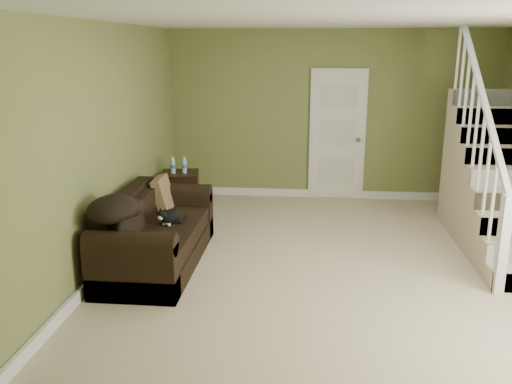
% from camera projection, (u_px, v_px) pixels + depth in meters
% --- Properties ---
extents(floor, '(5.00, 5.50, 0.01)m').
position_uv_depth(floor, '(336.00, 263.00, 6.07)').
color(floor, tan).
rests_on(floor, ground).
extents(ceiling, '(5.00, 5.50, 0.01)m').
position_uv_depth(ceiling, '(346.00, 20.00, 5.38)').
color(ceiling, white).
rests_on(ceiling, wall_back).
extents(wall_back, '(5.00, 0.04, 2.60)m').
position_uv_depth(wall_back, '(331.00, 116.00, 8.36)').
color(wall_back, olive).
rests_on(wall_back, floor).
extents(wall_front, '(5.00, 0.04, 2.60)m').
position_uv_depth(wall_front, '(365.00, 238.00, 3.08)').
color(wall_front, olive).
rests_on(wall_front, floor).
extents(wall_left, '(0.04, 5.50, 2.60)m').
position_uv_depth(wall_left, '(112.00, 144.00, 5.96)').
color(wall_left, olive).
rests_on(wall_left, floor).
extents(baseboard_back, '(5.00, 0.04, 0.12)m').
position_uv_depth(baseboard_back, '(329.00, 194.00, 8.66)').
color(baseboard_back, white).
rests_on(baseboard_back, floor).
extents(baseboard_left, '(0.04, 5.50, 0.12)m').
position_uv_depth(baseboard_left, '(122.00, 250.00, 6.29)').
color(baseboard_left, white).
rests_on(baseboard_left, floor).
extents(door, '(0.86, 0.12, 2.02)m').
position_uv_depth(door, '(337.00, 135.00, 8.39)').
color(door, white).
rests_on(door, floor).
extents(staircase, '(1.00, 2.51, 2.82)m').
position_uv_depth(staircase, '(498.00, 190.00, 6.63)').
color(staircase, tan).
rests_on(staircase, floor).
extents(sofa, '(0.88, 2.03, 0.80)m').
position_uv_depth(sofa, '(154.00, 237.00, 5.99)').
color(sofa, black).
rests_on(sofa, floor).
extents(side_table, '(0.59, 0.59, 0.84)m').
position_uv_depth(side_table, '(181.00, 193.00, 7.75)').
color(side_table, black).
rests_on(side_table, floor).
extents(cat, '(0.27, 0.47, 0.22)m').
position_uv_depth(cat, '(171.00, 217.00, 6.01)').
color(cat, black).
rests_on(cat, sofa).
extents(banana, '(0.14, 0.23, 0.06)m').
position_uv_depth(banana, '(160.00, 237.00, 5.52)').
color(banana, gold).
rests_on(banana, sofa).
extents(throw_pillow, '(0.22, 0.44, 0.45)m').
position_uv_depth(throw_pillow, '(163.00, 195.00, 6.54)').
color(throw_pillow, '#513520').
rests_on(throw_pillow, sofa).
extents(throw_blanket, '(0.50, 0.64, 0.25)m').
position_uv_depth(throw_blanket, '(113.00, 209.00, 5.23)').
color(throw_blanket, black).
rests_on(throw_blanket, sofa).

